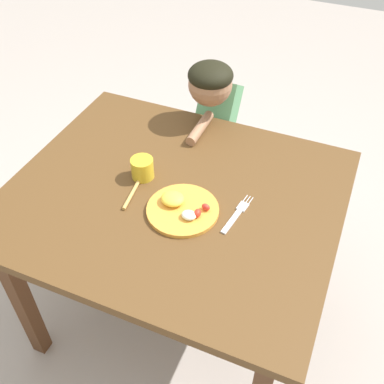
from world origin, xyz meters
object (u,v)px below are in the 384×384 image
(fork, at_px, (236,215))
(person, at_px, (216,139))
(plate, at_px, (182,208))
(drinking_cup, at_px, (142,168))
(spoon, at_px, (137,185))

(fork, xyz_separation_m, person, (-0.29, 0.58, -0.17))
(plate, height_order, drinking_cup, drinking_cup)
(spoon, bearing_deg, drinking_cup, -3.45)
(fork, relative_size, spoon, 1.05)
(drinking_cup, bearing_deg, fork, -8.15)
(plate, distance_m, fork, 0.18)
(spoon, xyz_separation_m, person, (0.08, 0.58, -0.18))
(plate, xyz_separation_m, drinking_cup, (-0.20, 0.10, 0.03))
(fork, bearing_deg, person, 34.77)
(spoon, relative_size, person, 0.19)
(fork, bearing_deg, drinking_cup, 90.30)
(plate, xyz_separation_m, fork, (0.18, 0.05, -0.01))
(fork, xyz_separation_m, spoon, (-0.37, -0.00, 0.00))
(plate, bearing_deg, spoon, 166.13)
(fork, bearing_deg, spoon, 98.84)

